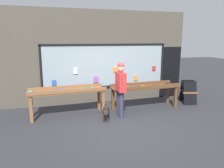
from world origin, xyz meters
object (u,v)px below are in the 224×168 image
person_browsing (121,85)px  small_dog (106,112)px  display_table_left (67,93)px  display_table_right (145,89)px  sandwich_board_sign (188,92)px

person_browsing → small_dog: size_ratio=2.99×
display_table_left → person_browsing: (1.58, -0.57, 0.27)m
display_table_left → person_browsing: size_ratio=1.41×
display_table_right → person_browsing: (-1.09, -0.57, 0.30)m
display_table_left → small_dog: size_ratio=4.21×
sandwich_board_sign → display_table_right: bearing=-159.3°
display_table_right → person_browsing: 1.26m
small_dog → sandwich_board_sign: 3.63m
display_table_left → display_table_right: 2.67m
sandwich_board_sign → display_table_left: bearing=-162.4°
sandwich_board_sign → person_browsing: bearing=-150.6°
display_table_right → sandwich_board_sign: 1.92m
display_table_left → sandwich_board_sign: bearing=2.1°
small_dog → sandwich_board_sign: bearing=-57.6°
small_dog → sandwich_board_sign: (3.51, 0.93, 0.17)m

